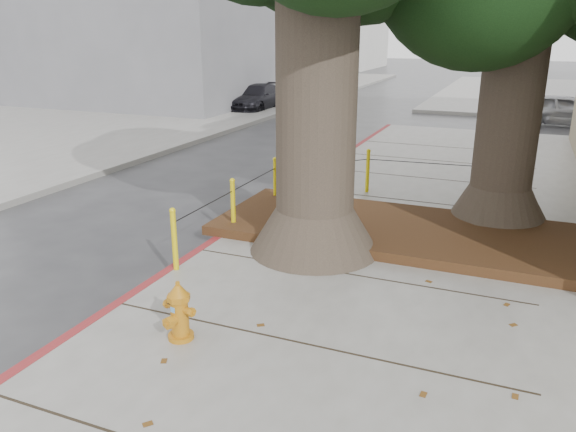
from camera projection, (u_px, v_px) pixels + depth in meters
name	position (u px, v px, depth m)	size (l,w,h in m)	color
ground	(259.00, 345.00, 6.51)	(140.00, 140.00, 0.00)	#28282B
sidewalk_opposite	(28.00, 129.00, 20.35)	(14.00, 60.00, 0.15)	slate
curb_red	(215.00, 243.00, 9.41)	(0.14, 26.00, 0.16)	maroon
planter_bed	(405.00, 231.00, 9.53)	(6.40, 2.60, 0.16)	black
bollard_ring	(317.00, 189.00, 10.46)	(3.79, 5.39, 0.95)	yellow
fire_hydrant	(179.00, 311.00, 6.26)	(0.37, 0.35, 0.70)	#C47814
car_silver	(565.00, 110.00, 21.18)	(1.42, 3.53, 1.20)	#95969A
car_dark	(257.00, 98.00, 25.39)	(1.61, 3.96, 1.15)	black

